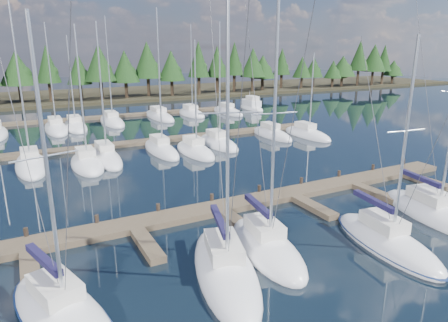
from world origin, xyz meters
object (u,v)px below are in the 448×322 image
front_sailboat_3 (267,247)px  motor_yacht_right (251,106)px  main_dock (222,211)px  front_sailboat_2 (225,269)px  front_sailboat_4 (386,242)px  front_sailboat_5 (433,212)px  front_sailboat_1 (62,313)px

front_sailboat_3 → motor_yacht_right: (27.13, 46.07, 0.15)m
main_dock → front_sailboat_2: bearing=-116.4°
front_sailboat_4 → front_sailboat_5: bearing=13.6°
main_dock → motor_yacht_right: bearing=56.3°
front_sailboat_4 → front_sailboat_5: (6.12, 1.48, 0.02)m
front_sailboat_3 → front_sailboat_5: front_sailboat_5 is taller
front_sailboat_1 → front_sailboat_5: (23.29, -0.35, 0.01)m
front_sailboat_5 → motor_yacht_right: 49.44m
front_sailboat_3 → front_sailboat_4: size_ratio=1.15×
front_sailboat_2 → front_sailboat_3: bearing=17.7°
main_dock → front_sailboat_2: front_sailboat_2 is taller
front_sailboat_1 → front_sailboat_5: front_sailboat_5 is taller
front_sailboat_5 → motor_yacht_right: bearing=72.8°
main_dock → front_sailboat_1: front_sailboat_1 is taller
main_dock → front_sailboat_3: bearing=-92.3°
front_sailboat_3 → front_sailboat_4: (6.41, -2.65, -0.02)m
front_sailboat_4 → front_sailboat_5: 6.30m
front_sailboat_2 → front_sailboat_3: (3.12, 1.00, 0.01)m
motor_yacht_right → front_sailboat_3: bearing=-120.5°
front_sailboat_1 → front_sailboat_3: front_sailboat_3 is taller
front_sailboat_2 → front_sailboat_4: front_sailboat_2 is taller
front_sailboat_2 → motor_yacht_right: size_ratio=1.84×
front_sailboat_5 → motor_yacht_right: front_sailboat_5 is taller
main_dock → front_sailboat_1: bearing=-149.1°
front_sailboat_3 → front_sailboat_5: size_ratio=0.93×
front_sailboat_3 → motor_yacht_right: bearing=59.5°
front_sailboat_1 → motor_yacht_right: size_ratio=1.60×
front_sailboat_1 → front_sailboat_2: (7.64, -0.18, 0.01)m
main_dock → motor_yacht_right: motor_yacht_right is taller
front_sailboat_1 → motor_yacht_right: front_sailboat_1 is taller
motor_yacht_right → front_sailboat_1: bearing=-128.9°
front_sailboat_1 → front_sailboat_5: size_ratio=0.85×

